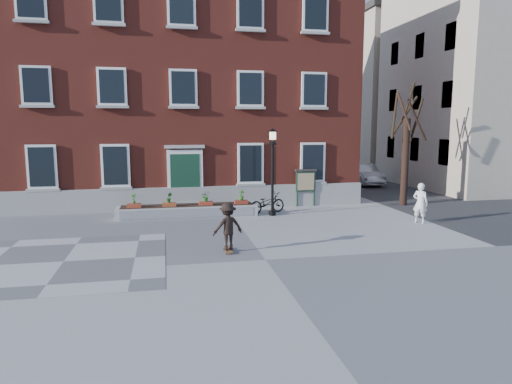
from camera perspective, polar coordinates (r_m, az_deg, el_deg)
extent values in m
plane|color=gray|center=(14.05, 1.20, -8.47)|extent=(100.00, 100.00, 0.00)
cube|color=#59595C|center=(15.02, -22.90, -8.01)|extent=(6.00, 6.00, 0.01)
imported|color=black|center=(21.17, 1.39, -1.37)|extent=(1.96, 1.24, 0.97)
imported|color=#B0B3B5|center=(32.31, 13.25, 2.20)|extent=(1.68, 4.42, 1.44)
imported|color=white|center=(20.22, 19.86, -1.30)|extent=(0.71, 0.73, 1.69)
cube|color=maroon|center=(27.21, -9.54, 12.33)|extent=(18.00, 10.00, 12.00)
cube|color=#989793|center=(22.31, -8.78, -0.80)|extent=(18.00, 0.24, 1.10)
cube|color=#979893|center=(22.25, -8.74, -2.00)|extent=(2.60, 0.80, 0.20)
cube|color=gray|center=(22.37, -8.77, -1.43)|extent=(2.20, 0.50, 0.20)
cube|color=white|center=(22.20, -8.85, 2.02)|extent=(1.70, 0.12, 2.50)
cube|color=#143724|center=(22.16, -8.84, 1.75)|extent=(1.40, 0.06, 2.30)
cube|color=#A9A9A4|center=(22.05, -8.92, 5.62)|extent=(1.90, 0.25, 0.15)
cube|color=white|center=(22.78, -25.20, 2.87)|extent=(1.30, 0.10, 2.00)
cube|color=black|center=(22.73, -25.23, 2.86)|extent=(1.08, 0.04, 1.78)
cube|color=#9E9E99|center=(22.83, -25.07, 0.21)|extent=(1.44, 0.20, 0.12)
cube|color=silver|center=(22.77, -25.77, 11.92)|extent=(1.30, 0.10, 1.70)
cube|color=black|center=(22.72, -25.80, 11.92)|extent=(1.08, 0.04, 1.48)
cube|color=#9A9A95|center=(22.66, -25.66, 9.64)|extent=(1.44, 0.20, 0.12)
cube|color=silver|center=(23.32, -26.37, 20.75)|extent=(1.30, 0.10, 1.70)
cube|color=gray|center=(23.07, -26.26, 18.59)|extent=(1.44, 0.20, 0.12)
cube|color=white|center=(22.23, -17.16, 3.18)|extent=(1.30, 0.10, 2.00)
cube|color=black|center=(22.18, -17.17, 3.16)|extent=(1.08, 0.04, 1.78)
cube|color=#9A9A95|center=(22.28, -17.06, 0.45)|extent=(1.44, 0.20, 0.12)
cube|color=white|center=(22.21, -17.57, 12.46)|extent=(1.30, 0.10, 1.70)
cube|color=black|center=(22.16, -17.58, 12.47)|extent=(1.08, 0.04, 1.48)
cube|color=gray|center=(22.10, -17.48, 10.12)|extent=(1.44, 0.20, 0.12)
cube|color=silver|center=(22.78, -18.00, 21.52)|extent=(1.30, 0.10, 1.70)
cube|color=black|center=(22.73, -18.01, 21.54)|extent=(1.08, 0.04, 1.48)
cube|color=#ACACA7|center=(22.52, -17.90, 19.30)|extent=(1.44, 0.20, 0.12)
cube|color=white|center=(22.11, -9.09, 12.76)|extent=(1.30, 0.10, 1.70)
cube|color=black|center=(22.06, -9.09, 12.77)|extent=(1.08, 0.04, 1.48)
cube|color=#9E9E99|center=(22.00, -9.03, 10.41)|extent=(1.44, 0.20, 0.12)
cube|color=white|center=(22.68, -9.32, 21.86)|extent=(1.30, 0.10, 1.70)
cube|color=black|center=(22.63, -9.31, 21.89)|extent=(1.08, 0.04, 1.48)
cube|color=#A8A8A3|center=(22.43, -9.25, 19.64)|extent=(1.44, 0.20, 0.12)
cube|color=white|center=(22.49, -0.69, 3.60)|extent=(1.30, 0.10, 2.00)
cube|color=black|center=(22.44, -0.67, 3.59)|extent=(1.08, 0.04, 1.78)
cube|color=#A0A09B|center=(22.54, -0.66, 0.91)|extent=(1.44, 0.20, 0.12)
cube|color=white|center=(22.47, -0.71, 12.79)|extent=(1.30, 0.10, 1.70)
cube|color=black|center=(22.43, -0.68, 12.80)|extent=(1.08, 0.04, 1.48)
cube|color=#A9AAA4|center=(22.36, -0.67, 10.48)|extent=(1.44, 0.20, 0.12)
cube|color=white|center=(23.03, -0.72, 21.75)|extent=(1.30, 0.10, 1.70)
cube|color=black|center=(22.98, -0.70, 21.78)|extent=(1.08, 0.04, 1.48)
cube|color=#ABABA5|center=(22.78, -0.69, 19.56)|extent=(1.44, 0.20, 0.12)
cube|color=white|center=(23.28, 7.09, 3.70)|extent=(1.30, 0.10, 2.00)
cube|color=black|center=(23.24, 7.13, 3.69)|extent=(1.08, 0.04, 1.78)
cube|color=gray|center=(23.34, 7.09, 1.10)|extent=(1.44, 0.20, 0.12)
cube|color=white|center=(23.27, 7.26, 12.57)|extent=(1.30, 0.10, 1.70)
cube|color=black|center=(23.23, 7.30, 12.58)|extent=(1.08, 0.04, 1.48)
cube|color=#999994|center=(23.17, 7.26, 10.34)|extent=(1.44, 0.20, 0.12)
cube|color=white|center=(23.81, 7.43, 21.24)|extent=(1.30, 0.10, 1.70)
cube|color=black|center=(23.77, 7.47, 21.27)|extent=(1.08, 0.04, 1.48)
cube|color=#A9AAA4|center=(23.57, 7.43, 19.12)|extent=(1.44, 0.20, 0.12)
cube|color=beige|center=(20.70, -8.55, -2.35)|extent=(6.20, 1.10, 0.50)
cube|color=silver|center=(20.16, -8.47, -2.65)|extent=(5.80, 0.02, 0.40)
cube|color=black|center=(20.66, -8.57, -1.67)|extent=(5.80, 0.90, 0.06)
cube|color=#973620|center=(20.42, -15.00, -1.70)|extent=(0.60, 0.25, 0.20)
imported|color=#2E631D|center=(20.37, -15.03, -0.80)|extent=(0.24, 0.24, 0.45)
cube|color=#964420|center=(20.38, -10.79, -1.58)|extent=(0.60, 0.25, 0.20)
imported|color=#255C1B|center=(20.32, -10.81, -0.68)|extent=(0.25, 0.25, 0.45)
cube|color=#983321|center=(20.45, -6.30, -1.45)|extent=(0.60, 0.25, 0.20)
imported|color=#265F1C|center=(20.40, -6.31, -0.55)|extent=(0.40, 0.40, 0.45)
cube|color=maroon|center=(20.64, -1.87, -1.31)|extent=(0.60, 0.25, 0.20)
imported|color=#31601C|center=(20.59, -1.88, -0.42)|extent=(0.25, 0.25, 0.45)
cylinder|color=black|center=(24.33, 18.13, 3.55)|extent=(0.36, 0.36, 4.40)
cylinder|color=black|center=(24.51, 19.40, 8.41)|extent=(0.12, 1.12, 2.23)
cylinder|color=black|center=(24.80, 18.13, 9.08)|extent=(1.18, 0.49, 1.97)
cylinder|color=#2F2115|center=(24.34, 16.94, 9.14)|extent=(0.88, 1.14, 2.35)
cylinder|color=#301E15|center=(23.92, 18.03, 9.54)|extent=(0.60, 0.77, 1.90)
cylinder|color=black|center=(23.81, 19.53, 8.31)|extent=(1.39, 0.55, 1.95)
cylinder|color=black|center=(24.48, 18.65, 10.99)|extent=(0.43, 0.48, 1.58)
cube|color=#353538|center=(34.75, 14.24, 1.40)|extent=(8.00, 36.00, 0.01)
cube|color=#BEAF99|center=(34.38, 26.94, 12.38)|extent=(10.00, 11.00, 14.00)
cube|color=#BEB398|center=(44.43, 17.17, 11.15)|extent=(10.00, 11.00, 13.00)
cube|color=#36312F|center=(45.30, 17.56, 19.70)|extent=(10.40, 11.40, 0.50)
cube|color=black|center=(28.80, 22.47, 4.62)|extent=(0.08, 1.00, 1.50)
cube|color=black|center=(31.51, 19.25, 5.06)|extent=(0.08, 1.00, 1.50)
cube|color=black|center=(34.30, 16.54, 5.41)|extent=(0.08, 1.00, 1.50)
cube|color=black|center=(28.81, 22.84, 11.18)|extent=(0.08, 1.00, 1.50)
cube|color=black|center=(31.52, 19.54, 11.05)|extent=(0.08, 1.00, 1.50)
cube|color=black|center=(34.31, 16.77, 10.92)|extent=(0.08, 1.00, 1.50)
cube|color=black|center=(29.17, 23.22, 17.45)|extent=(0.08, 1.00, 1.50)
cube|color=black|center=(31.85, 19.84, 16.80)|extent=(0.08, 1.00, 1.50)
cube|color=black|center=(34.62, 17.01, 16.21)|extent=(0.08, 1.00, 1.50)
cylinder|color=black|center=(20.76, 2.05, -2.66)|extent=(0.32, 0.32, 0.20)
cylinder|color=black|center=(20.53, 2.07, 1.46)|extent=(0.12, 0.12, 3.20)
cone|color=black|center=(20.39, 2.10, 6.34)|extent=(0.40, 0.40, 0.30)
cube|color=#FFF4BB|center=(20.38, 2.10, 7.05)|extent=(0.24, 0.24, 0.34)
cone|color=black|center=(20.38, 2.11, 7.75)|extent=(0.40, 0.40, 0.16)
cylinder|color=#1B3725|center=(23.00, 5.14, 0.42)|extent=(0.08, 0.08, 1.80)
cylinder|color=#172E21|center=(23.27, 7.27, 0.48)|extent=(0.08, 0.08, 1.80)
cube|color=#193222|center=(23.09, 6.22, 1.31)|extent=(1.00, 0.10, 1.00)
cube|color=tan|center=(23.03, 6.27, 1.29)|extent=(0.85, 0.02, 0.85)
cube|color=#37332F|center=(23.02, 6.25, 2.72)|extent=(1.10, 0.16, 0.10)
cube|color=brown|center=(14.92, -3.52, -7.24)|extent=(0.22, 0.78, 0.03)
cylinder|color=black|center=(14.65, -3.72, -7.68)|extent=(0.03, 0.05, 0.05)
cylinder|color=black|center=(14.67, -3.02, -7.65)|extent=(0.03, 0.05, 0.05)
cylinder|color=black|center=(15.18, -4.00, -7.10)|extent=(0.03, 0.05, 0.05)
cylinder|color=black|center=(15.20, -3.32, -7.07)|extent=(0.03, 0.05, 0.05)
imported|color=black|center=(14.72, -3.55, -4.30)|extent=(1.10, 0.80, 1.54)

